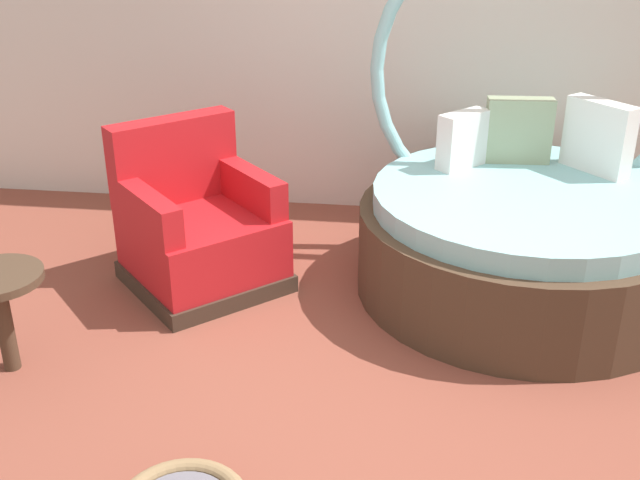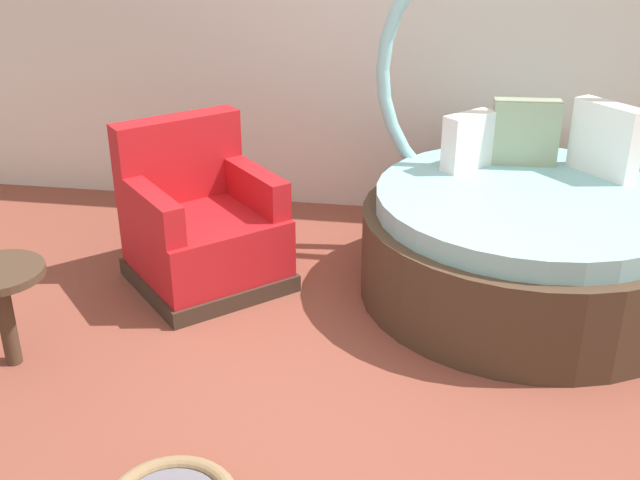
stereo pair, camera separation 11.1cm
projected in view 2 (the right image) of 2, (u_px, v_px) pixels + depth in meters
name	position (u px, v px, depth m)	size (l,w,h in m)	color
ground_plane	(376.00, 395.00, 3.63)	(8.00, 8.00, 0.02)	brown
back_wall	(415.00, 14.00, 5.14)	(8.00, 0.12, 2.74)	silver
round_daybed	(528.00, 223.00, 4.40)	(1.86, 1.86, 2.08)	#473323
red_armchair	(201.00, 229.00, 4.53)	(1.13, 1.13, 0.94)	#38281E
side_table	(0.00, 287.00, 3.69)	(0.44, 0.44, 0.52)	#473323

